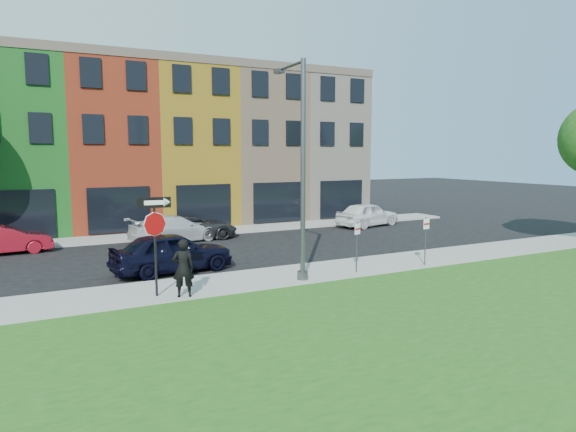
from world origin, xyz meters
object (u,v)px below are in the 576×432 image
man (183,268)px  sedan_near (172,252)px  stop_sign (155,226)px  street_lamp (300,170)px

man → sedan_near: (0.69, 4.04, -0.25)m
stop_sign → sedan_near: (1.45, 3.58, -1.59)m
stop_sign → sedan_near: 4.18m
stop_sign → sedan_near: size_ratio=0.64×
man → street_lamp: street_lamp is taller
man → street_lamp: 5.44m
stop_sign → street_lamp: bearing=5.6°
street_lamp → man: bearing=-171.4°
stop_sign → sedan_near: stop_sign is taller
man → street_lamp: (4.50, 0.44, 3.02)m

